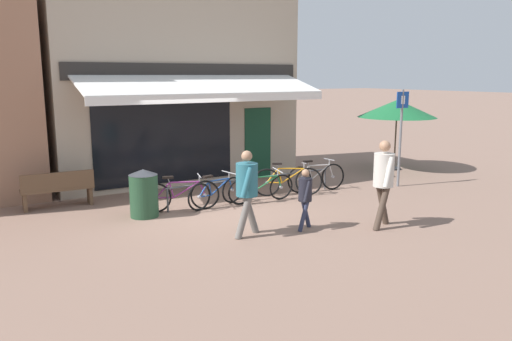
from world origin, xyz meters
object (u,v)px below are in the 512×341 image
(bicycle_silver, at_px, (316,177))
(cafe_parasol, at_px, (397,109))
(litter_bin, at_px, (144,193))
(pedestrian_second_adult, at_px, (384,175))
(park_bench, at_px, (58,189))
(bicycle_orange, at_px, (288,181))
(pedestrian_adult, at_px, (247,185))
(bicycle_green, at_px, (261,188))
(parking_sign, at_px, (401,128))
(pedestrian_child, at_px, (305,193))
(bicycle_purple, at_px, (181,195))
(bicycle_blue, at_px, (216,192))

(bicycle_silver, bearing_deg, cafe_parasol, 23.11)
(cafe_parasol, bearing_deg, litter_bin, -172.68)
(pedestrian_second_adult, height_order, park_bench, pedestrian_second_adult)
(bicycle_orange, xyz_separation_m, cafe_parasol, (5.08, 1.16, 1.61))
(pedestrian_adult, height_order, park_bench, pedestrian_adult)
(park_bench, bearing_deg, pedestrian_second_adult, -40.83)
(pedestrian_adult, xyz_separation_m, cafe_parasol, (7.63, 3.46, 0.99))
(bicycle_green, xyz_separation_m, parking_sign, (4.22, -0.46, 1.27))
(bicycle_orange, relative_size, parking_sign, 0.64)
(pedestrian_child, distance_m, park_bench, 5.85)
(bicycle_silver, distance_m, park_bench, 6.46)
(pedestrian_second_adult, distance_m, cafe_parasol, 6.72)
(pedestrian_adult, bearing_deg, litter_bin, 127.70)
(bicycle_purple, relative_size, cafe_parasol, 0.69)
(park_bench, bearing_deg, pedestrian_adult, -53.81)
(bicycle_blue, xyz_separation_m, park_bench, (-3.20, 1.82, 0.11))
(pedestrian_child, distance_m, pedestrian_second_adult, 1.63)
(bicycle_orange, bearing_deg, pedestrian_second_adult, -63.90)
(bicycle_blue, relative_size, park_bench, 1.02)
(bicycle_green, bearing_deg, pedestrian_second_adult, -66.25)
(bicycle_blue, relative_size, pedestrian_second_adult, 0.91)
(pedestrian_second_adult, xyz_separation_m, parking_sign, (3.18, 2.53, 0.54))
(bicycle_blue, relative_size, cafe_parasol, 0.65)
(pedestrian_child, height_order, cafe_parasol, cafe_parasol)
(bicycle_green, relative_size, cafe_parasol, 0.70)
(bicycle_orange, relative_size, pedestrian_second_adult, 0.95)
(bicycle_purple, bearing_deg, parking_sign, 9.39)
(bicycle_purple, xyz_separation_m, bicycle_blue, (0.86, -0.09, -0.02))
(bicycle_purple, xyz_separation_m, park_bench, (-2.34, 1.73, 0.09))
(cafe_parasol, bearing_deg, pedestrian_second_adult, -138.61)
(pedestrian_adult, bearing_deg, bicycle_blue, 87.49)
(pedestrian_second_adult, xyz_separation_m, litter_bin, (-3.90, 3.26, -0.55))
(bicycle_orange, distance_m, park_bench, 5.58)
(bicycle_orange, height_order, cafe_parasol, cafe_parasol)
(pedestrian_adult, bearing_deg, bicycle_silver, 42.44)
(bicycle_silver, height_order, litter_bin, litter_bin)
(bicycle_purple, xyz_separation_m, bicycle_silver, (3.87, -0.04, 0.01))
(bicycle_green, bearing_deg, cafe_parasol, 17.64)
(bicycle_orange, relative_size, pedestrian_adult, 1.01)
(parking_sign, bearing_deg, bicycle_orange, 167.56)
(bicycle_purple, bearing_deg, pedestrian_child, -41.99)
(bicycle_orange, relative_size, pedestrian_child, 1.37)
(bicycle_purple, distance_m, bicycle_silver, 3.87)
(litter_bin, bearing_deg, pedestrian_adult, -61.34)
(litter_bin, bearing_deg, bicycle_green, -5.40)
(pedestrian_adult, distance_m, park_bench, 4.92)
(pedestrian_second_adult, relative_size, park_bench, 1.12)
(litter_bin, relative_size, parking_sign, 0.40)
(bicycle_green, relative_size, litter_bin, 1.67)
(bicycle_purple, bearing_deg, park_bench, 159.82)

